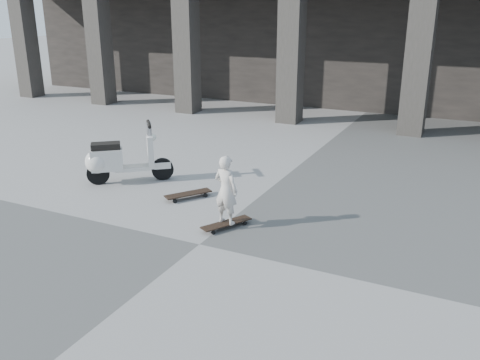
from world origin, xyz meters
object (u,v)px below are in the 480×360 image
at_px(longboard, 226,224).
at_px(skateboard_spare, 188,194).
at_px(scooter, 114,160).
at_px(child, 226,190).

distance_m(longboard, skateboard_spare, 1.49).
relative_size(skateboard_spare, scooter, 0.59).
xyz_separation_m(longboard, child, (-0.00, 0.00, 0.57)).
bearing_deg(child, skateboard_spare, -27.01).
relative_size(longboard, scooter, 0.61).
xyz_separation_m(skateboard_spare, child, (1.23, -0.85, 0.56)).
bearing_deg(skateboard_spare, scooter, 120.68).
height_order(longboard, child, child).
distance_m(longboard, child, 0.57).
relative_size(longboard, child, 0.78).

